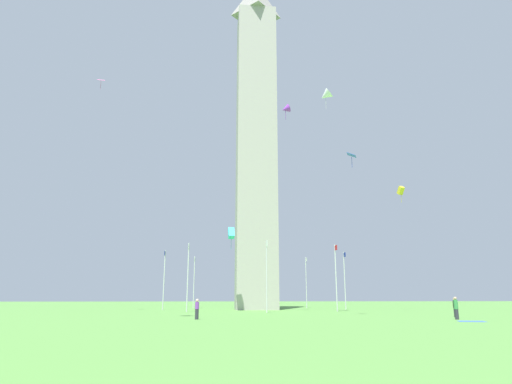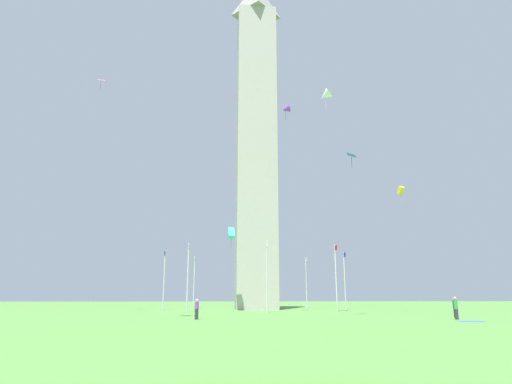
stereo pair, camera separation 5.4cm
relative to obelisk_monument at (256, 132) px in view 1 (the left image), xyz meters
The scene contains 20 objects.
ground_plane 26.95m from the obelisk_monument, ahead, with size 260.00×260.00×0.00m, color #548C3D.
obelisk_monument is the anchor object (origin of this frame).
flagpole_n 26.00m from the obelisk_monument, ahead, with size 1.12×0.14×8.33m.
flagpole_ne 26.00m from the obelisk_monument, 44.82° to the left, with size 1.12×0.14×8.33m.
flagpole_e 25.98m from the obelisk_monument, 89.75° to the left, with size 1.12×0.14×8.33m.
flagpole_se 25.95m from the obelisk_monument, 134.82° to the left, with size 1.12×0.14×8.33m.
flagpole_s 25.95m from the obelisk_monument, behind, with size 1.12×0.14×8.33m.
flagpole_sw 25.95m from the obelisk_monument, 134.82° to the right, with size 1.12×0.14×8.33m.
flagpole_w 25.98m from the obelisk_monument, 89.75° to the right, with size 1.12×0.14×8.33m.
flagpole_nw 26.00m from the obelisk_monument, 44.82° to the right, with size 1.12×0.14×8.33m.
person_green_shirt 42.12m from the obelisk_monument, 23.57° to the left, with size 0.32×0.32×1.77m.
person_purple_shirt 39.20m from the obelisk_monument, 14.75° to the right, with size 0.32×0.32×1.60m.
person_black_shirt 40.03m from the obelisk_monument, 30.65° to the left, with size 0.32×0.32×1.68m.
kite_pink_diamond 23.87m from the obelisk_monument, 64.54° to the right, with size 1.01×1.10×1.60m.
kite_cyan_box 18.94m from the obelisk_monument, 28.49° to the right, with size 1.37×0.86×2.92m.
kite_purple_delta 12.98m from the obelisk_monument, 11.80° to the left, with size 1.13×1.33×2.13m.
kite_white_delta 17.98m from the obelisk_monument, 22.74° to the left, with size 2.02×2.16×2.75m.
kite_yellow_box 23.94m from the obelisk_monument, 59.94° to the left, with size 1.18×0.79×2.23m.
kite_blue_diamond 27.69m from the obelisk_monument, 16.85° to the left, with size 1.19×1.16×1.50m.
picnic_blanket_near_first_person 44.57m from the obelisk_monument, 21.06° to the left, with size 1.80×1.40×0.01m, color blue.
Camera 1 is at (65.47, -6.19, 1.73)m, focal length 31.29 mm.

